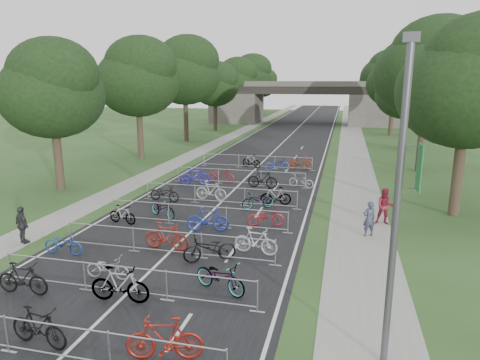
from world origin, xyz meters
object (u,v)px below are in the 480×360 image
object	(u,v)px
bike_1	(38,327)
pedestrian_b	(385,207)
lamppost	(398,205)
pedestrian_c	(22,225)
overpass_bridge	(303,103)
pedestrian_a	(369,219)

from	to	relation	value
bike_1	pedestrian_b	bearing A→B (deg)	-30.01
lamppost	pedestrian_c	distance (m)	16.26
bike_1	pedestrian_b	size ratio (longest dim) A/B	1.04
lamppost	bike_1	xyz separation A→B (m)	(-9.21, -1.56, -3.70)
overpass_bridge	lamppost	distance (m)	63.55
pedestrian_a	overpass_bridge	bearing A→B (deg)	-104.97
bike_1	pedestrian_c	world-z (taller)	pedestrian_c
pedestrian_a	pedestrian_b	distance (m)	2.15
overpass_bridge	lamppost	world-z (taller)	lamppost
pedestrian_b	pedestrian_c	size ratio (longest dim) A/B	1.09
pedestrian_a	pedestrian_b	world-z (taller)	pedestrian_b
pedestrian_a	pedestrian_c	xyz separation A→B (m)	(-15.13, -4.64, 0.01)
lamppost	pedestrian_b	xyz separation A→B (m)	(0.87, 11.49, -3.34)
lamppost	bike_1	distance (m)	10.05
overpass_bridge	pedestrian_a	world-z (taller)	overpass_bridge
bike_1	pedestrian_b	distance (m)	16.49
overpass_bridge	pedestrian_a	distance (m)	54.19
lamppost	pedestrian_a	distance (m)	10.12
overpass_bridge	bike_1	xyz separation A→B (m)	(-0.88, -64.56, -2.95)
lamppost	bike_1	size ratio (longest dim) A/B	4.22
lamppost	pedestrian_c	bearing A→B (deg)	162.11
bike_1	pedestrian_c	xyz separation A→B (m)	(-5.92, 6.44, 0.27)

